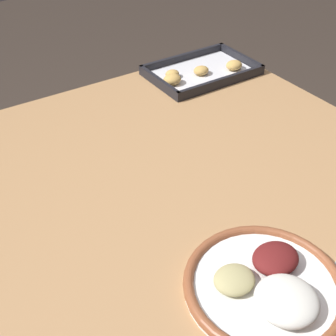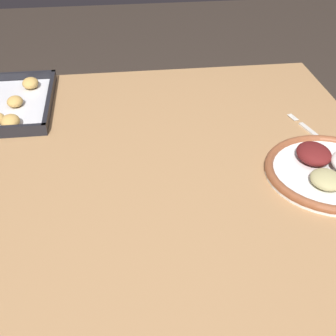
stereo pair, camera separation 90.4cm
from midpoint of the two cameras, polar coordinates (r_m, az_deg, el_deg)
The scene contains 4 objects.
dining_table at distance 1.06m, azimuth -22.26°, elevation -13.98°, with size 1.17×1.07×0.77m.
dinner_plate at distance 0.90m, azimuth -1.06°, elevation -10.33°, with size 0.30×0.30×0.05m.
fork at distance 1.04m, azimuth -0.75°, elevation -3.63°, with size 0.18×0.06×0.00m.
baking_tray at distance 1.42m, azimuth -35.76°, elevation 0.95°, with size 0.35×0.23×0.04m.
Camera 2 is at (-0.85, 0.10, 1.40)m, focal length 50.00 mm.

